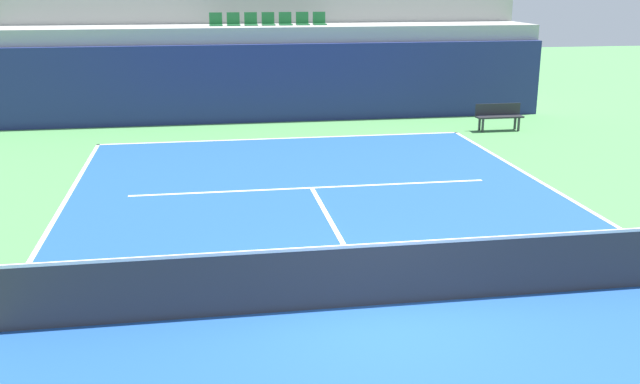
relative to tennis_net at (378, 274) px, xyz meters
The scene contains 11 objects.
ground_plane 0.51m from the tennis_net, ahead, with size 80.00×80.00×0.00m, color #4C8C4C.
court_surface 0.50m from the tennis_net, ahead, with size 11.00×24.00×0.01m, color #1E4C99.
baseline_far 11.96m from the tennis_net, 90.00° to the left, with size 11.00×0.10×0.00m, color white.
service_line_far 6.42m from the tennis_net, 90.00° to the left, with size 8.26×0.10×0.00m, color white.
centre_service_line 3.24m from the tennis_net, 90.00° to the left, with size 0.10×6.40×0.00m, color white.
back_wall 14.85m from the tennis_net, 90.00° to the left, with size 18.83×0.30×2.59m, color navy.
stands_tier_lower 16.21m from the tennis_net, 90.00° to the left, with size 18.83×2.40×3.11m, color #9E9E99.
stands_tier_upper 18.64m from the tennis_net, 90.00° to the left, with size 18.83×2.40×4.15m, color #9E9E99.
seating_row_lower 16.50m from the tennis_net, 90.00° to the left, with size 4.05×0.44×0.44m.
tennis_net is the anchor object (origin of this frame).
player_bench 13.94m from the tennis_net, 60.32° to the left, with size 1.50×0.40×0.85m.
Camera 1 is at (-2.45, -9.63, 4.63)m, focal length 41.02 mm.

